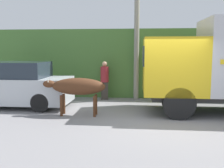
{
  "coord_description": "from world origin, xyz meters",
  "views": [
    {
      "loc": [
        -0.84,
        -7.86,
        2.18
      ],
      "look_at": [
        -1.71,
        0.97,
        1.01
      ],
      "focal_mm": 42.0,
      "sensor_mm": 36.0,
      "label": 1
    }
  ],
  "objects": [
    {
      "name": "hillside_embankment",
      "position": [
        0.0,
        6.67,
        1.55
      ],
      "size": [
        32.0,
        5.59,
        3.1
      ],
      "color": "#4C7A38",
      "rests_on": "ground_plane"
    },
    {
      "name": "parked_suv",
      "position": [
        -5.57,
        1.64,
        0.83
      ],
      "size": [
        4.39,
        1.77,
        1.72
      ],
      "rotation": [
        0.0,
        0.0,
        0.02
      ],
      "color": "silver",
      "rests_on": "ground_plane"
    },
    {
      "name": "utility_pole",
      "position": [
        -0.9,
        3.56,
        3.2
      ],
      "size": [
        0.9,
        0.22,
        6.17
      ],
      "color": "gray",
      "rests_on": "ground_plane"
    },
    {
      "name": "brown_cow",
      "position": [
        -2.83,
        0.56,
        0.95
      ],
      "size": [
        2.1,
        0.56,
        1.26
      ],
      "rotation": [
        0.0,
        0.0,
        -0.15
      ],
      "color": "#512D19",
      "rests_on": "ground_plane"
    },
    {
      "name": "building_backdrop",
      "position": [
        -6.01,
        5.23,
        1.32
      ],
      "size": [
        6.69,
        2.7,
        2.62
      ],
      "color": "#B2BCAD",
      "rests_on": "ground_plane"
    },
    {
      "name": "ground_plane",
      "position": [
        0.0,
        0.0,
        0.0
      ],
      "size": [
        60.0,
        60.0,
        0.0
      ],
      "primitive_type": "plane",
      "color": "gray"
    },
    {
      "name": "pedestrian_on_hill",
      "position": [
        -2.28,
        3.43,
        0.91
      ],
      "size": [
        0.4,
        0.4,
        1.67
      ],
      "rotation": [
        0.0,
        0.0,
        3.26
      ],
      "color": "#38332D",
      "rests_on": "ground_plane"
    }
  ]
}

